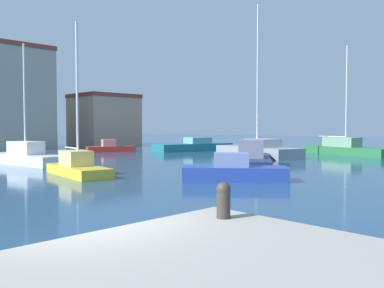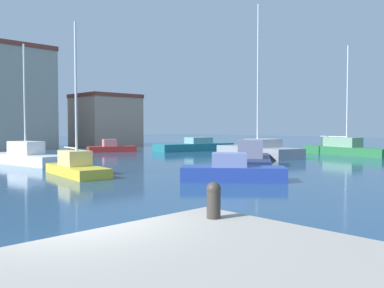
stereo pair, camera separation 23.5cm
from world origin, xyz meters
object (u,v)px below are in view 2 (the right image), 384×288
Objects in this scene: sailboat_green_near_pier at (345,148)px; motorboat_blue_inner_mooring at (232,171)px; motorboat_navy_far_left at (251,158)px; motorboat_red_behind_lamppost at (111,148)px; sailboat_grey_far_right at (258,150)px; mooring_bollard at (214,199)px; sailboat_yellow_mid_harbor at (76,166)px; sailboat_white_center_channel at (26,156)px; motorboat_teal_distant_east at (194,146)px.

sailboat_green_near_pier is 2.11× the size of motorboat_blue_inner_mooring.
motorboat_blue_inner_mooring is (-6.86, -4.22, -0.05)m from motorboat_navy_far_left.
sailboat_grey_far_right is at bearing -70.80° from motorboat_red_behind_lamppost.
sailboat_green_near_pier is at bearing 21.28° from mooring_bollard.
motorboat_navy_far_left is at bearing 35.71° from mooring_bollard.
mooring_bollard is 15.39m from sailboat_yellow_mid_harbor.
mooring_bollard is 0.08× the size of sailboat_yellow_mid_harbor.
motorboat_red_behind_lamppost is at bearing 59.97° from mooring_bollard.
sailboat_white_center_channel is at bearing 84.99° from sailboat_yellow_mid_harbor.
mooring_bollard is at bearing -145.04° from sailboat_grey_far_right.
sailboat_grey_far_right is at bearing 152.00° from sailboat_green_near_pier.
motorboat_blue_inner_mooring is at bearing -168.09° from sailboat_green_near_pier.
sailboat_yellow_mid_harbor is (-0.73, -8.35, -0.04)m from sailboat_white_center_channel.
motorboat_red_behind_lamppost is at bearing 70.10° from motorboat_blue_inner_mooring.
sailboat_grey_far_right is (-7.63, 4.06, -0.01)m from sailboat_green_near_pier.
sailboat_white_center_channel is 1.75× the size of motorboat_blue_inner_mooring.
sailboat_green_near_pier is 22.57m from motorboat_red_behind_lamppost.
sailboat_green_near_pier is 25.38m from sailboat_yellow_mid_harbor.
sailboat_yellow_mid_harbor is at bearing 120.23° from motorboat_blue_inner_mooring.
sailboat_grey_far_right reaches higher than sailboat_green_near_pier.
motorboat_red_behind_lamppost is (-12.71, 18.65, -0.17)m from sailboat_green_near_pier.
sailboat_white_center_channel reaches higher than motorboat_teal_distant_east.
motorboat_teal_distant_east is 24.51m from motorboat_blue_inner_mooring.
motorboat_teal_distant_east is at bearing 29.92° from sailboat_yellow_mid_harbor.
sailboat_yellow_mid_harbor reaches higher than motorboat_navy_far_left.
motorboat_teal_distant_east is (19.31, 3.18, -0.06)m from sailboat_white_center_channel.
motorboat_teal_distant_east reaches higher than motorboat_red_behind_lamppost.
sailboat_white_center_channel is 18.26m from sailboat_grey_far_right.
sailboat_white_center_channel reaches higher than motorboat_blue_inner_mooring.
motorboat_red_behind_lamppost is at bearing 32.83° from sailboat_white_center_channel.
mooring_bollard is at bearing -141.48° from motorboat_blue_inner_mooring.
sailboat_green_near_pier is 21.53m from motorboat_blue_inner_mooring.
motorboat_navy_far_left is at bearing 31.58° from motorboat_blue_inner_mooring.
sailboat_grey_far_right reaches higher than motorboat_red_behind_lamppost.
mooring_bollard is 0.05× the size of sailboat_grey_far_right.
motorboat_red_behind_lamppost is (-7.52, 4.42, -0.07)m from motorboat_teal_distant_east.
sailboat_white_center_channel is 14.03m from motorboat_red_behind_lamppost.
motorboat_navy_far_left is (10.29, -11.27, -0.04)m from sailboat_white_center_channel.
sailboat_green_near_pier reaches higher than motorboat_teal_distant_east.
sailboat_green_near_pier is at bearing -6.10° from sailboat_yellow_mid_harbor.
sailboat_white_center_channel is 19.57m from motorboat_teal_distant_east.
motorboat_navy_far_left is 11.40m from sailboat_yellow_mid_harbor.
sailboat_grey_far_right reaches higher than motorboat_teal_distant_east.
sailboat_white_center_channel is at bearing 157.50° from sailboat_grey_far_right.
sailboat_green_near_pier reaches higher than mooring_bollard.
sailboat_grey_far_right reaches higher than mooring_bollard.
sailboat_green_near_pier is 14.21m from motorboat_navy_far_left.
sailboat_white_center_channel reaches higher than mooring_bollard.
motorboat_blue_inner_mooring is at bearing -130.37° from motorboat_teal_distant_east.
motorboat_navy_far_left is 17.04m from motorboat_teal_distant_east.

